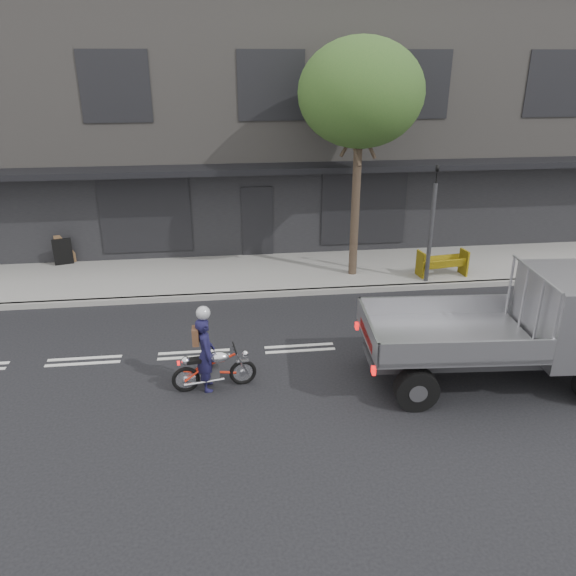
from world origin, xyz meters
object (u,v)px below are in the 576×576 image
Objects in this scene: flatbed_ute at (554,319)px; sandwich_board at (63,252)px; construction_barrier at (445,265)px; street_tree at (361,94)px; traffic_light_pole at (431,231)px; rider at (206,354)px; motorcycle at (214,368)px.

sandwich_board is (-11.43, 7.86, -0.77)m from flatbed_ute.
sandwich_board is (-11.37, 2.48, 0.04)m from construction_barrier.
street_tree is at bearing 164.89° from construction_barrier.
traffic_light_pole is 5.29m from flatbed_ute.
street_tree is 8.37m from rider.
traffic_light_pole is 2.06× the size of motorcycle.
rider is 1.73× the size of sandwich_board.
traffic_light_pole is 1.26m from construction_barrier.
street_tree reaches higher than rider.
construction_barrier is (6.87, 4.91, -0.22)m from rider.
flatbed_ute is at bearing -10.85° from motorcycle.
rider reaches higher than construction_barrier.
traffic_light_pole reaches higher than motorcycle.
construction_barrier reaches higher than motorcycle.
traffic_light_pole is 7.85m from motorcycle.
flatbed_ute is (6.92, -0.48, 0.59)m from rider.
rider reaches higher than motorcycle.
motorcycle is 0.32× the size of flatbed_ute.
sandwich_board is at bearing 149.46° from flatbed_ute.
traffic_light_pole is (2.00, -0.85, -3.63)m from street_tree.
traffic_light_pole is 2.26× the size of rider.
flatbed_ute is 3.70× the size of construction_barrier.
construction_barrier is (-0.05, 5.39, -0.81)m from flatbed_ute.
rider is at bearing -144.46° from construction_barrier.
traffic_light_pole is 0.66× the size of flatbed_ute.
street_tree is 8.47m from motorcycle.
sandwich_board is (-4.65, 7.38, 0.15)m from motorcycle.
rider is at bearing 173.23° from motorcycle.
rider reaches higher than sandwich_board.
rider is 8.44m from construction_barrier.
street_tree is 4.36× the size of rider.
motorcycle is at bearing -143.86° from construction_barrier.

